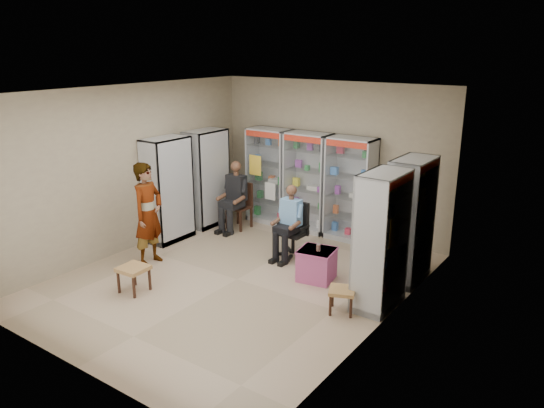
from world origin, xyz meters
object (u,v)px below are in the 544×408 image
Objects in this scene: cabinet_right_near at (381,241)px; cabinet_left_near at (168,190)px; cabinet_back_mid at (308,182)px; cabinet_left_far at (207,178)px; standing_man at (148,214)px; cabinet_back_right at (350,189)px; office_chair at (293,230)px; woven_stool_b at (134,279)px; pink_trunk at (317,265)px; woven_stool_a at (342,300)px; cabinet_back_left at (269,176)px; cabinet_right_far at (410,221)px; wooden_chair at (239,206)px; seated_shopkeeper at (292,224)px.

cabinet_right_near and cabinet_left_near have the same top height.
cabinet_back_mid is 2.77m from cabinet_left_near.
cabinet_left_far reaches higher than standing_man.
cabinet_back_right is 1.51m from office_chair.
cabinet_left_near is at bearing 19.92° from standing_man.
cabinet_right_near is at bearing -20.96° from office_chair.
office_chair is at bearing 64.97° from woven_stool_b.
standing_man is at bearing -158.17° from pink_trunk.
cabinet_back_right reaches higher than woven_stool_a.
cabinet_back_left reaches higher than woven_stool_b.
woven_stool_a is 3.63m from standing_man.
cabinet_right_far is at bearing 0.00° from cabinet_right_near.
cabinet_back_left and cabinet_left_near have the same top height.
standing_man is (-3.88, -1.93, -0.11)m from cabinet_right_far.
woven_stool_a is at bearing -36.39° from office_chair.
cabinet_left_far reaches higher than pink_trunk.
pink_trunk is (0.85, -0.61, -0.24)m from office_chair.
wooden_chair is at bearing 99.28° from woven_stool_b.
cabinet_left_far is 1.00× the size of cabinet_left_near.
cabinet_right_near is at bearing 87.43° from cabinet_left_near.
cabinet_back_mid is 3.41m from cabinet_right_near.
office_chair reaches higher than wooden_chair.
cabinet_left_far reaches higher than seated_shopkeeper.
woven_stool_b is (-2.07, -2.00, -0.05)m from pink_trunk.
cabinet_left_near is at bearing 101.41° from cabinet_right_far.
cabinet_back_right is 1.60× the size of seated_shopkeeper.
cabinet_left_far reaches higher than office_chair.
wooden_chair is (-0.25, -0.73, -0.53)m from cabinet_back_left.
seated_shopkeeper reaches higher than woven_stool_a.
seated_shopkeeper reaches higher than pink_trunk.
cabinet_back_right is at bearing 0.00° from cabinet_back_left.
wooden_chair is 2.89m from pink_trunk.
seated_shopkeeper is (0.00, -0.05, 0.13)m from office_chair.
wooden_chair reaches higher than pink_trunk.
cabinet_back_left reaches higher than seated_shopkeeper.
cabinet_back_right is at bearing 0.00° from cabinet_back_mid.
cabinet_left_near is (-0.93, -2.03, 0.00)m from cabinet_back_left.
pink_trunk is at bearing 43.96° from woven_stool_b.
pink_trunk is (2.60, -1.25, -0.21)m from wooden_chair.
wooden_chair is 0.75× the size of seated_shopkeeper.
cabinet_back_mid is 1.12× the size of standing_man.
woven_stool_b is (1.21, -1.94, -0.79)m from cabinet_left_near.
cabinet_left_near is 2.03× the size of office_chair.
cabinet_right_near is (0.00, -1.10, 0.00)m from cabinet_right_far.
cabinet_back_right is 1.00× the size of cabinet_right_near.
woven_stool_a is at bearing 80.54° from cabinet_left_near.
cabinet_back_right is 2.16m from pink_trunk.
cabinet_left_far is at bearing -163.61° from wooden_chair.
cabinet_right_far reaches higher than woven_stool_b.
woven_stool_b is 0.23× the size of standing_man.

